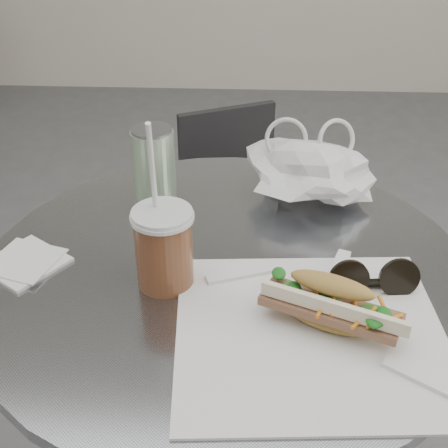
{
  "coord_description": "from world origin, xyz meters",
  "views": [
    {
      "loc": [
        0.03,
        -0.57,
        1.31
      ],
      "look_at": [
        -0.01,
        0.24,
        0.79
      ],
      "focal_mm": 50.0,
      "sensor_mm": 36.0,
      "label": 1
    }
  ],
  "objects_px": {
    "sunglasses": "(373,281)",
    "chair_far": "(244,246)",
    "cafe_table": "(226,392)",
    "drink_can": "(154,167)",
    "iced_coffee": "(164,247)",
    "banh_mi": "(331,304)"
  },
  "relations": [
    {
      "from": "banh_mi",
      "to": "iced_coffee",
      "type": "bearing_deg",
      "value": -177.46
    },
    {
      "from": "banh_mi",
      "to": "sunglasses",
      "type": "height_order",
      "value": "banh_mi"
    },
    {
      "from": "iced_coffee",
      "to": "sunglasses",
      "type": "bearing_deg",
      "value": -2.37
    },
    {
      "from": "drink_can",
      "to": "banh_mi",
      "type": "bearing_deg",
      "value": -49.21
    },
    {
      "from": "chair_far",
      "to": "banh_mi",
      "type": "bearing_deg",
      "value": 74.22
    },
    {
      "from": "iced_coffee",
      "to": "sunglasses",
      "type": "height_order",
      "value": "iced_coffee"
    },
    {
      "from": "sunglasses",
      "to": "drink_can",
      "type": "distance_m",
      "value": 0.43
    },
    {
      "from": "drink_can",
      "to": "iced_coffee",
      "type": "bearing_deg",
      "value": -78.57
    },
    {
      "from": "chair_far",
      "to": "iced_coffee",
      "type": "relative_size",
      "value": 2.56
    },
    {
      "from": "chair_far",
      "to": "sunglasses",
      "type": "relative_size",
      "value": 5.08
    },
    {
      "from": "sunglasses",
      "to": "chair_far",
      "type": "bearing_deg",
      "value": 99.04
    },
    {
      "from": "chair_far",
      "to": "banh_mi",
      "type": "xyz_separation_m",
      "value": [
        0.12,
        -0.83,
        0.48
      ]
    },
    {
      "from": "cafe_table",
      "to": "sunglasses",
      "type": "bearing_deg",
      "value": -14.22
    },
    {
      "from": "banh_mi",
      "to": "sunglasses",
      "type": "relative_size",
      "value": 1.84
    },
    {
      "from": "cafe_table",
      "to": "drink_can",
      "type": "relative_size",
      "value": 5.35
    },
    {
      "from": "chair_far",
      "to": "iced_coffee",
      "type": "height_order",
      "value": "iced_coffee"
    },
    {
      "from": "iced_coffee",
      "to": "banh_mi",
      "type": "bearing_deg",
      "value": -21.08
    },
    {
      "from": "banh_mi",
      "to": "drink_can",
      "type": "distance_m",
      "value": 0.43
    },
    {
      "from": "chair_far",
      "to": "sunglasses",
      "type": "bearing_deg",
      "value": 80.14
    },
    {
      "from": "sunglasses",
      "to": "drink_can",
      "type": "bearing_deg",
      "value": 139.43
    },
    {
      "from": "cafe_table",
      "to": "banh_mi",
      "type": "distance_m",
      "value": 0.37
    },
    {
      "from": "chair_far",
      "to": "drink_can",
      "type": "xyz_separation_m",
      "value": [
        -0.15,
        -0.51,
        0.51
      ]
    }
  ]
}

